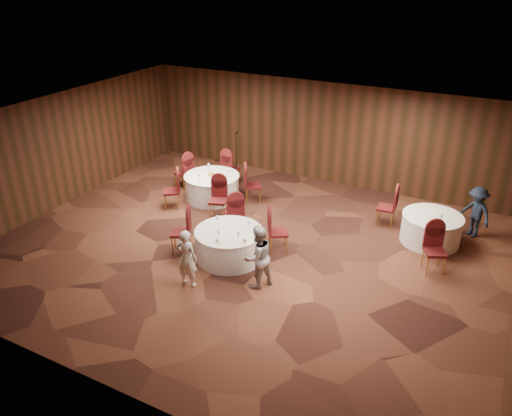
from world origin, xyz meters
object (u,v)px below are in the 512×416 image
at_px(table_right, 431,229).
at_px(woman_a, 187,258).
at_px(table_main, 229,244).
at_px(table_left, 212,187).
at_px(woman_b, 258,257).
at_px(mic_stand, 237,168).
at_px(man_c, 476,212).

height_order(table_right, woman_a, woman_a).
height_order(table_main, woman_a, woman_a).
relative_size(table_left, woman_a, 1.21).
xyz_separation_m(table_left, woman_b, (3.29, -3.40, 0.35)).
distance_m(mic_stand, man_c, 7.18).
bearing_deg(man_c, table_main, -106.16).
relative_size(table_left, table_right, 1.10).
distance_m(table_right, mic_stand, 6.34).
height_order(woman_a, woman_b, woman_b).
height_order(table_left, woman_a, woman_a).
relative_size(table_left, mic_stand, 0.98).
bearing_deg(woman_a, mic_stand, -73.46).
xyz_separation_m(table_right, man_c, (0.92, 0.84, 0.31)).
height_order(table_main, mic_stand, mic_stand).
xyz_separation_m(table_main, man_c, (5.07, 3.86, 0.31)).
bearing_deg(table_right, man_c, 42.34).
xyz_separation_m(table_right, woman_b, (-3.02, -3.72, 0.35)).
bearing_deg(mic_stand, man_c, -1.99).
bearing_deg(table_main, man_c, 37.28).
distance_m(table_main, woman_a, 1.43).
height_order(woman_a, man_c, man_c).
bearing_deg(woman_b, table_main, -92.47).
relative_size(table_right, man_c, 1.09).
bearing_deg(table_main, table_right, 36.06).
distance_m(table_left, man_c, 7.32).
distance_m(table_right, woman_a, 6.23).
distance_m(table_main, woman_b, 1.38).
bearing_deg(woman_a, table_main, -102.42).
relative_size(woman_b, man_c, 1.06).
bearing_deg(woman_a, table_right, -137.11).
bearing_deg(table_left, man_c, 9.09).
xyz_separation_m(table_main, table_left, (-2.16, 2.70, 0.00)).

